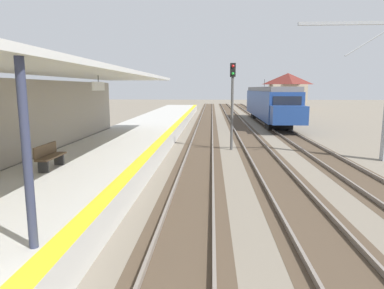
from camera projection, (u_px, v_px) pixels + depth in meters
The scene contains 9 objects.
station_platform at pixel (120, 148), 18.90m from camera, with size 5.00×80.00×0.91m.
station_building_with_canopy at pixel (26, 118), 12.59m from camera, with size 4.85×24.00×4.43m.
track_pair_nearest_platform at pixel (202, 144), 22.66m from camera, with size 2.34×120.00×0.16m.
track_pair_middle at pixel (253, 145), 22.46m from camera, with size 2.34×120.00×0.16m.
track_pair_far_side at pixel (306, 145), 22.27m from camera, with size 2.34×120.00×0.16m.
approaching_train at pixel (269, 103), 36.52m from camera, with size 2.93×19.60×4.76m.
rail_signal_post at pixel (232, 97), 20.45m from camera, with size 0.32×0.34×5.20m.
platform_bench at pixel (49, 156), 12.12m from camera, with size 0.45×1.60×0.88m.
distant_trackside_house at pixel (287, 90), 61.80m from camera, with size 6.60×5.28×6.40m.
Camera 1 is at (2.54, -2.35, 3.75)m, focal length 31.96 mm.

